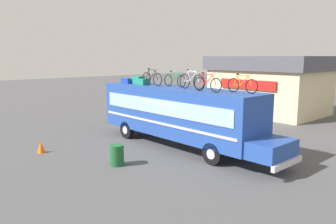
# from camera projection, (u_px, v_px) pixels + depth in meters

# --- Properties ---
(ground_plane) EXTENTS (120.00, 120.00, 0.00)m
(ground_plane) POSITION_uv_depth(u_px,v_px,m) (176.00, 145.00, 17.88)
(ground_plane) COLOR #4C4C4F
(bus) EXTENTS (11.58, 2.39, 3.16)m
(bus) POSITION_uv_depth(u_px,v_px,m) (179.00, 113.00, 17.43)
(bus) COLOR #23479E
(bus) RESTS_ON ground
(luggage_bag_1) EXTENTS (0.76, 0.46, 0.30)m
(luggage_bag_1) POSITION_uv_depth(u_px,v_px,m) (127.00, 81.00, 20.18)
(luggage_bag_1) COLOR #193899
(luggage_bag_1) RESTS_ON bus
(luggage_bag_2) EXTENTS (0.73, 0.49, 0.45)m
(luggage_bag_2) POSITION_uv_depth(u_px,v_px,m) (138.00, 80.00, 19.82)
(luggage_bag_2) COLOR #1E7F66
(luggage_bag_2) RESTS_ON bus
(luggage_bag_3) EXTENTS (0.48, 0.53, 0.34)m
(luggage_bag_3) POSITION_uv_depth(u_px,v_px,m) (144.00, 82.00, 19.11)
(luggage_bag_3) COLOR #1E7F66
(luggage_bag_3) RESTS_ON bus
(rooftop_bicycle_1) EXTENTS (1.72, 0.44, 0.97)m
(rooftop_bicycle_1) POSITION_uv_depth(u_px,v_px,m) (152.00, 78.00, 18.48)
(rooftop_bicycle_1) COLOR black
(rooftop_bicycle_1) RESTS_ON bus
(rooftop_bicycle_2) EXTENTS (1.69, 0.44, 0.86)m
(rooftop_bicycle_2) POSITION_uv_depth(u_px,v_px,m) (175.00, 80.00, 17.80)
(rooftop_bicycle_2) COLOR black
(rooftop_bicycle_2) RESTS_ON bus
(rooftop_bicycle_3) EXTENTS (1.72, 0.44, 0.98)m
(rooftop_bicycle_3) POSITION_uv_depth(u_px,v_px,m) (192.00, 81.00, 16.48)
(rooftop_bicycle_3) COLOR black
(rooftop_bicycle_3) RESTS_ON bus
(rooftop_bicycle_4) EXTENTS (1.67, 0.44, 0.89)m
(rooftop_bicycle_4) POSITION_uv_depth(u_px,v_px,m) (207.00, 84.00, 15.22)
(rooftop_bicycle_4) COLOR black
(rooftop_bicycle_4) RESTS_ON bus
(rooftop_bicycle_5) EXTENTS (1.62, 0.44, 0.86)m
(rooftop_bicycle_5) POSITION_uv_depth(u_px,v_px,m) (242.00, 85.00, 14.70)
(rooftop_bicycle_5) COLOR black
(rooftop_bicycle_5) RESTS_ON bus
(roadside_building) EXTENTS (9.02, 6.81, 4.82)m
(roadside_building) POSITION_uv_depth(u_px,v_px,m) (269.00, 84.00, 27.78)
(roadside_building) COLOR beige
(roadside_building) RESTS_ON ground
(trash_bin) EXTENTS (0.63, 0.63, 0.92)m
(trash_bin) POSITION_uv_depth(u_px,v_px,m) (117.00, 155.00, 14.54)
(trash_bin) COLOR #1E592D
(trash_bin) RESTS_ON ground
(traffic_cone) EXTENTS (0.39, 0.39, 0.58)m
(traffic_cone) POSITION_uv_depth(u_px,v_px,m) (41.00, 147.00, 16.49)
(traffic_cone) COLOR orange
(traffic_cone) RESTS_ON ground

